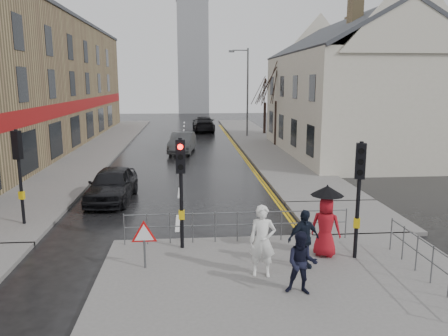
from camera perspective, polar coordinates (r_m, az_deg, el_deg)
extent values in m
plane|color=black|center=(13.59, -6.33, -11.16)|extent=(120.00, 120.00, 0.00)
cube|color=#605E5B|center=(10.71, 10.21, -17.34)|extent=(10.00, 9.00, 0.14)
cube|color=#605E5B|center=(36.59, -15.66, 2.82)|extent=(4.00, 44.00, 0.14)
cube|color=#605E5B|center=(38.39, 4.38, 3.58)|extent=(4.00, 40.00, 0.14)
cube|color=#605E5B|center=(17.46, 15.91, -6.15)|extent=(4.00, 4.20, 0.14)
cube|color=#917C53|center=(36.73, -24.95, 9.96)|extent=(8.00, 42.00, 10.00)
cube|color=beige|center=(32.72, 16.10, 7.89)|extent=(9.00, 16.00, 7.00)
cube|color=#917C53|center=(28.69, 16.76, 18.88)|extent=(0.70, 0.90, 1.80)
cube|color=#917C53|center=(37.07, 16.14, 17.07)|extent=(0.70, 0.90, 1.80)
cube|color=gray|center=(74.67, -4.07, 14.16)|extent=(5.00, 5.00, 18.00)
cylinder|color=black|center=(13.19, -5.61, -3.40)|extent=(0.11, 0.11, 3.40)
cube|color=black|center=(12.95, -5.70, 1.53)|extent=(0.28, 0.22, 1.00)
cylinder|color=#FF0C07|center=(12.76, -5.74, 2.75)|extent=(0.16, 0.04, 0.16)
cylinder|color=black|center=(12.81, -5.71, 1.43)|extent=(0.16, 0.04, 0.16)
cylinder|color=black|center=(12.86, -5.69, 0.11)|extent=(0.16, 0.04, 0.16)
cube|color=gold|center=(13.37, -5.55, -6.10)|extent=(0.18, 0.14, 0.28)
cylinder|color=black|center=(12.94, 17.10, -4.14)|extent=(0.11, 0.11, 3.40)
cube|color=black|center=(12.70, 17.40, 0.88)|extent=(0.34, 0.30, 1.00)
cylinder|color=black|center=(12.51, 17.50, 2.12)|extent=(0.16, 0.09, 0.16)
cylinder|color=black|center=(12.56, 17.42, 0.77)|extent=(0.16, 0.09, 0.16)
cylinder|color=black|center=(12.61, 17.34, -0.57)|extent=(0.16, 0.09, 0.16)
cube|color=gold|center=(13.12, 16.94, -6.88)|extent=(0.22, 0.19, 0.28)
cylinder|color=black|center=(16.98, -25.09, -1.12)|extent=(0.11, 0.11, 3.40)
cube|color=black|center=(16.79, -25.42, 2.72)|extent=(0.34, 0.30, 1.00)
cylinder|color=black|center=(16.86, -25.20, 3.80)|extent=(0.16, 0.09, 0.16)
cylinder|color=black|center=(16.90, -25.11, 2.79)|extent=(0.16, 0.09, 0.16)
cylinder|color=black|center=(16.94, -25.03, 1.79)|extent=(0.16, 0.09, 0.16)
cube|color=gold|center=(17.12, -24.91, -3.24)|extent=(0.22, 0.19, 0.28)
cylinder|color=#595B5E|center=(14.06, -12.91, -7.81)|extent=(0.04, 0.04, 1.00)
cylinder|color=#595B5E|center=(14.81, 15.63, -6.96)|extent=(0.04, 0.04, 1.00)
cylinder|color=#595B5E|center=(13.86, 1.76, -5.84)|extent=(7.10, 0.04, 0.04)
cylinder|color=#595B5E|center=(13.98, 1.75, -7.41)|extent=(7.10, 0.04, 0.04)
cylinder|color=#595B5E|center=(14.24, 20.99, -8.04)|extent=(0.04, 0.04, 1.00)
cylinder|color=#595B5E|center=(12.24, 25.71, -9.35)|extent=(0.04, 4.50, 0.04)
cylinder|color=#595B5E|center=(12.38, 25.55, -11.09)|extent=(0.04, 4.50, 0.04)
cylinder|color=#595B5E|center=(12.32, -10.32, -10.86)|extent=(0.06, 0.06, 0.85)
cylinder|color=red|center=(12.13, -10.40, -8.56)|extent=(0.80, 0.03, 0.80)
cylinder|color=white|center=(12.11, -10.41, -8.59)|extent=(0.60, 0.03, 0.60)
cylinder|color=#595B5E|center=(40.96, 3.09, 9.79)|extent=(0.16, 0.16, 8.00)
cylinder|color=#595B5E|center=(40.95, 2.15, 15.12)|extent=(1.40, 0.10, 0.10)
cube|color=#595B5E|center=(40.85, 0.99, 15.00)|extent=(0.50, 0.25, 0.18)
cylinder|color=black|center=(35.43, 6.80, 5.86)|extent=(0.26, 0.26, 3.50)
cylinder|color=black|center=(43.37, 5.33, 6.53)|extent=(0.26, 0.26, 3.00)
imported|color=white|center=(11.53, 5.04, -9.48)|extent=(0.76, 0.56, 1.90)
imported|color=black|center=(10.78, 10.12, -12.14)|extent=(0.88, 0.76, 1.54)
imported|color=#A5131D|center=(13.10, 13.13, -7.48)|extent=(1.03, 0.92, 1.77)
cylinder|color=black|center=(13.07, 13.15, -7.06)|extent=(0.02, 0.02, 1.97)
cone|color=black|center=(12.80, 13.35, -2.88)|extent=(0.96, 0.96, 0.28)
imported|color=black|center=(12.19, 10.36, -9.11)|extent=(1.04, 0.68, 1.64)
imported|color=black|center=(19.72, -14.42, -2.08)|extent=(2.01, 4.44, 1.48)
imported|color=#434648|center=(32.35, -5.47, 3.32)|extent=(2.14, 4.62, 1.47)
imported|color=black|center=(46.06, -2.71, 5.78)|extent=(2.30, 5.49, 1.58)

